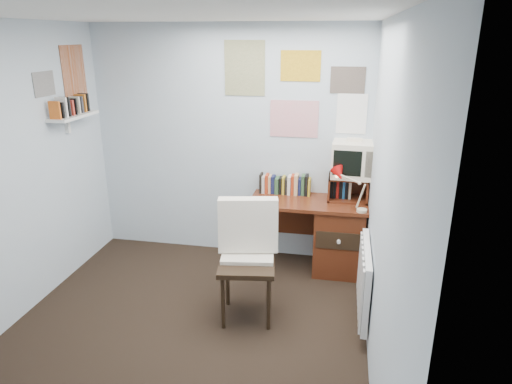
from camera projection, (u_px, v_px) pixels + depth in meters
ground at (180, 342)px, 3.72m from camera, size 3.50×3.50×0.00m
back_wall at (229, 144)px, 4.94m from camera, size 3.00×0.02×2.50m
right_wall at (383, 212)px, 3.04m from camera, size 0.02×3.50×2.50m
ceiling at (158, 13)px, 2.91m from camera, size 3.00×3.50×0.02m
desk at (333, 234)px, 4.75m from camera, size 1.20×0.55×0.76m
desk_chair at (247, 265)px, 3.90m from camera, size 0.58×0.57×1.01m
desk_lamp at (363, 194)px, 4.33m from camera, size 0.28×0.25×0.36m
tv_riser at (348, 188)px, 4.68m from camera, size 0.40×0.30×0.25m
crt_tv at (353, 157)px, 4.58m from camera, size 0.43×0.40×0.39m
book_row at (288, 184)px, 4.86m from camera, size 0.60×0.14×0.22m
radiator at (365, 280)px, 3.83m from camera, size 0.09×0.80×0.60m
wall_shelf at (74, 116)px, 4.46m from camera, size 0.20×0.62×0.24m
posters_back at (295, 89)px, 4.61m from camera, size 1.20×0.01×0.90m
posters_left at (59, 76)px, 4.36m from camera, size 0.01×0.70×0.60m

